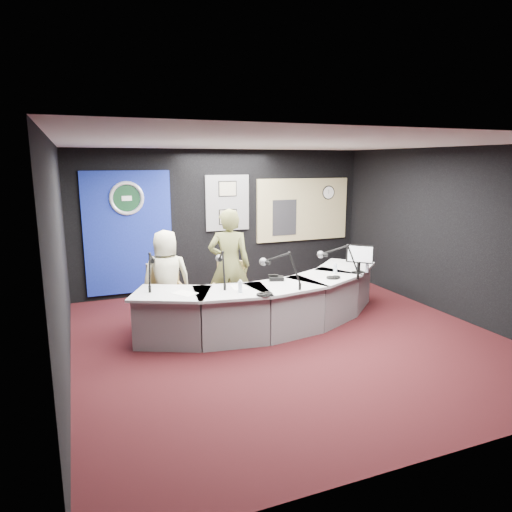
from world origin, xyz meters
name	(u,v)px	position (x,y,z in m)	size (l,w,h in m)	color
ground	(289,338)	(0.00, 0.00, 0.00)	(6.00, 6.00, 0.00)	black
ceiling	(292,143)	(0.00, 0.00, 2.80)	(6.00, 6.00, 0.02)	silver
wall_back	(225,220)	(0.00, 3.00, 1.40)	(6.00, 0.02, 2.80)	black
wall_front	(450,306)	(0.00, -3.00, 1.40)	(6.00, 0.02, 2.80)	black
wall_left	(61,262)	(-3.00, 0.00, 1.40)	(0.02, 6.00, 2.80)	black
wall_right	(453,233)	(3.00, 0.00, 1.40)	(0.02, 6.00, 2.80)	black
broadcast_desk	(271,303)	(-0.05, 0.55, 0.38)	(4.50, 1.90, 0.75)	#B6B8BB
backdrop_panel	(128,233)	(-1.90, 2.97, 1.25)	(1.60, 0.05, 2.30)	navy
agency_seal	(127,198)	(-1.90, 2.93, 1.90)	(0.63, 0.63, 0.07)	silver
seal_center	(127,198)	(-1.90, 2.94, 1.90)	(0.48, 0.48, 0.01)	#0E321A
pinboard	(227,203)	(0.05, 2.97, 1.75)	(0.90, 0.04, 1.10)	slate
framed_photo_upper	(228,189)	(0.05, 2.94, 2.03)	(0.34, 0.02, 0.27)	gray
framed_photo_lower	(228,217)	(0.05, 2.94, 1.47)	(0.34, 0.02, 0.27)	gray
booth_window_frame	(303,210)	(1.75, 2.97, 1.55)	(2.12, 0.06, 1.32)	tan
booth_glow	(303,210)	(1.75, 2.96, 1.55)	(2.00, 0.02, 1.20)	beige
equipment_rack	(284,218)	(1.30, 2.94, 1.40)	(0.55, 0.02, 0.75)	black
wall_clock	(328,193)	(2.35, 2.94, 1.90)	(0.28, 0.28, 0.01)	white
armchair_left	(167,296)	(-1.55, 1.19, 0.48)	(0.54, 0.54, 0.96)	#AA8C4D
armchair_right	(230,291)	(-0.56, 1.06, 0.50)	(0.56, 0.56, 1.00)	#AA8C4D
draped_jacket	(163,284)	(-1.57, 1.44, 0.62)	(0.50, 0.10, 0.70)	#6B665A
person_man	(167,279)	(-1.55, 1.19, 0.77)	(0.75, 0.49, 1.54)	beige
person_woman	(229,266)	(-0.56, 1.06, 0.92)	(0.67, 0.44, 1.84)	brown
computer_monitor	(359,254)	(1.50, 0.47, 1.07)	(0.40, 0.02, 0.27)	black
desk_phone	(276,278)	(0.04, 0.54, 0.78)	(0.22, 0.18, 0.06)	black
headphones_near	(333,277)	(0.92, 0.29, 0.77)	(0.20, 0.20, 0.03)	black
headphones_far	(265,294)	(-0.46, -0.16, 0.77)	(0.21, 0.21, 0.03)	black
paper_stack	(185,293)	(-1.46, 0.34, 0.75)	(0.23, 0.32, 0.00)	white
notepad	(239,287)	(-0.65, 0.36, 0.75)	(0.21, 0.30, 0.00)	white
boom_mic_a	(151,267)	(-1.82, 0.87, 1.05)	(0.28, 0.72, 0.60)	black
boom_mic_b	(222,265)	(-0.83, 0.60, 1.05)	(0.23, 0.73, 0.60)	black
boom_mic_c	(281,267)	(-0.06, 0.16, 1.05)	(0.48, 0.62, 0.60)	black
boom_mic_d	(339,259)	(1.04, 0.34, 1.05)	(0.54, 0.58, 0.60)	black
water_bottles	(307,275)	(0.46, 0.33, 0.84)	(2.42, 0.52, 0.18)	silver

